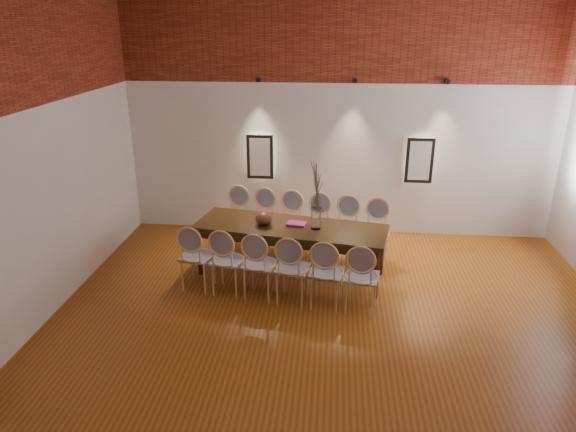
# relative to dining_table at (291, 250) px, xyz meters

# --- Properties ---
(floor) EXTENTS (7.00, 7.00, 0.02)m
(floor) POSITION_rel_dining_table_xyz_m (0.65, -1.80, -0.39)
(floor) COLOR #8D4915
(floor) RESTS_ON ground
(wall_back) EXTENTS (7.00, 0.10, 4.00)m
(wall_back) POSITION_rel_dining_table_xyz_m (0.65, 1.75, 1.62)
(wall_back) COLOR silver
(wall_back) RESTS_ON ground
(brick_band_back) EXTENTS (7.00, 0.02, 1.50)m
(brick_band_back) POSITION_rel_dining_table_xyz_m (0.65, 1.68, 2.88)
(brick_band_back) COLOR maroon
(brick_band_back) RESTS_ON ground
(brick_band_front) EXTENTS (7.00, 0.02, 1.50)m
(brick_band_front) POSITION_rel_dining_table_xyz_m (0.65, -5.28, 2.88)
(brick_band_front) COLOR maroon
(brick_band_front) RESTS_ON ground
(niche_left) EXTENTS (0.36, 0.06, 0.66)m
(niche_left) POSITION_rel_dining_table_xyz_m (-0.65, 1.65, 0.93)
(niche_left) COLOR #FFEAC6
(niche_left) RESTS_ON wall_back
(niche_right) EXTENTS (0.36, 0.06, 0.66)m
(niche_right) POSITION_rel_dining_table_xyz_m (1.95, 1.65, 0.93)
(niche_right) COLOR #FFEAC6
(niche_right) RESTS_ON wall_back
(spot_fixture_left) EXTENTS (0.08, 0.10, 0.08)m
(spot_fixture_left) POSITION_rel_dining_table_xyz_m (-0.65, 1.62, 2.17)
(spot_fixture_left) COLOR black
(spot_fixture_left) RESTS_ON wall_back
(spot_fixture_mid) EXTENTS (0.08, 0.10, 0.08)m
(spot_fixture_mid) POSITION_rel_dining_table_xyz_m (0.85, 1.62, 2.17)
(spot_fixture_mid) COLOR black
(spot_fixture_mid) RESTS_ON wall_back
(spot_fixture_right) EXTENTS (0.08, 0.10, 0.08)m
(spot_fixture_right) POSITION_rel_dining_table_xyz_m (2.25, 1.62, 2.17)
(spot_fixture_right) COLOR black
(spot_fixture_right) RESTS_ON wall_back
(dining_table) EXTENTS (2.76, 1.31, 0.75)m
(dining_table) POSITION_rel_dining_table_xyz_m (0.00, 0.00, 0.00)
(dining_table) COLOR #38230C
(dining_table) RESTS_ON floor
(chair_near_a) EXTENTS (0.51, 0.51, 0.94)m
(chair_near_a) POSITION_rel_dining_table_xyz_m (-1.21, -0.50, 0.09)
(chair_near_a) COLOR #DDBB7A
(chair_near_a) RESTS_ON floor
(chair_near_b) EXTENTS (0.51, 0.51, 0.94)m
(chair_near_b) POSITION_rel_dining_table_xyz_m (-0.78, -0.58, 0.09)
(chair_near_b) COLOR #DDBB7A
(chair_near_b) RESTS_ON floor
(chair_near_c) EXTENTS (0.51, 0.51, 0.94)m
(chair_near_c) POSITION_rel_dining_table_xyz_m (-0.34, -0.66, 0.09)
(chair_near_c) COLOR #DDBB7A
(chair_near_c) RESTS_ON floor
(chair_near_d) EXTENTS (0.51, 0.51, 0.94)m
(chair_near_d) POSITION_rel_dining_table_xyz_m (0.09, -0.73, 0.09)
(chair_near_d) COLOR #DDBB7A
(chair_near_d) RESTS_ON floor
(chair_near_e) EXTENTS (0.51, 0.51, 0.94)m
(chair_near_e) POSITION_rel_dining_table_xyz_m (0.53, -0.81, 0.09)
(chair_near_e) COLOR #DDBB7A
(chair_near_e) RESTS_ON floor
(chair_near_f) EXTENTS (0.51, 0.51, 0.94)m
(chair_near_f) POSITION_rel_dining_table_xyz_m (0.96, -0.89, 0.09)
(chair_near_f) COLOR #DDBB7A
(chair_near_f) RESTS_ON floor
(chair_far_a) EXTENTS (0.51, 0.51, 0.94)m
(chair_far_a) POSITION_rel_dining_table_xyz_m (-0.96, 0.89, 0.09)
(chair_far_a) COLOR #DDBB7A
(chair_far_a) RESTS_ON floor
(chair_far_b) EXTENTS (0.51, 0.51, 0.94)m
(chair_far_b) POSITION_rel_dining_table_xyz_m (-0.53, 0.81, 0.09)
(chair_far_b) COLOR #DDBB7A
(chair_far_b) RESTS_ON floor
(chair_far_c) EXTENTS (0.51, 0.51, 0.94)m
(chair_far_c) POSITION_rel_dining_table_xyz_m (-0.09, 0.73, 0.09)
(chair_far_c) COLOR #DDBB7A
(chair_far_c) RESTS_ON floor
(chair_far_d) EXTENTS (0.51, 0.51, 0.94)m
(chair_far_d) POSITION_rel_dining_table_xyz_m (0.34, 0.66, 0.09)
(chair_far_d) COLOR #DDBB7A
(chair_far_d) RESTS_ON floor
(chair_far_e) EXTENTS (0.51, 0.51, 0.94)m
(chair_far_e) POSITION_rel_dining_table_xyz_m (0.78, 0.58, 0.09)
(chair_far_e) COLOR #DDBB7A
(chair_far_e) RESTS_ON floor
(chair_far_f) EXTENTS (0.51, 0.51, 0.94)m
(chair_far_f) POSITION_rel_dining_table_xyz_m (1.21, 0.50, 0.09)
(chair_far_f) COLOR #DDBB7A
(chair_far_f) RESTS_ON floor
(vase) EXTENTS (0.14, 0.14, 0.30)m
(vase) POSITION_rel_dining_table_xyz_m (0.35, -0.06, 0.53)
(vase) COLOR silver
(vase) RESTS_ON dining_table
(dried_branches) EXTENTS (0.50, 0.50, 0.70)m
(dried_branches) POSITION_rel_dining_table_xyz_m (0.35, -0.06, 0.98)
(dried_branches) COLOR #4C4230
(dried_branches) RESTS_ON vase
(bowl) EXTENTS (0.24, 0.24, 0.18)m
(bowl) POSITION_rel_dining_table_xyz_m (-0.38, 0.02, 0.46)
(bowl) COLOR brown
(bowl) RESTS_ON dining_table
(book) EXTENTS (0.29, 0.22, 0.03)m
(book) POSITION_rel_dining_table_xyz_m (0.08, 0.04, 0.39)
(book) COLOR #9C1B7F
(book) RESTS_ON dining_table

